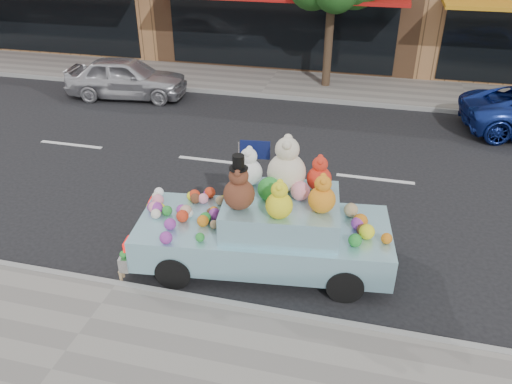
% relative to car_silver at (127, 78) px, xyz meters
% --- Properties ---
extents(ground, '(120.00, 120.00, 0.00)m').
position_rel_car_silver_xyz_m(ground, '(4.28, -3.94, -0.67)').
color(ground, black).
rests_on(ground, ground).
extents(near_sidewalk, '(60.00, 3.00, 0.12)m').
position_rel_car_silver_xyz_m(near_sidewalk, '(4.28, -10.44, -0.61)').
color(near_sidewalk, gray).
rests_on(near_sidewalk, ground).
extents(far_sidewalk, '(60.00, 3.00, 0.12)m').
position_rel_car_silver_xyz_m(far_sidewalk, '(4.28, 2.56, -0.61)').
color(far_sidewalk, gray).
rests_on(far_sidewalk, ground).
extents(near_kerb, '(60.00, 0.12, 0.13)m').
position_rel_car_silver_xyz_m(near_kerb, '(4.28, -8.94, -0.60)').
color(near_kerb, gray).
rests_on(near_kerb, ground).
extents(far_kerb, '(60.00, 0.12, 0.13)m').
position_rel_car_silver_xyz_m(far_kerb, '(4.28, 1.06, -0.60)').
color(far_kerb, gray).
rests_on(far_kerb, ground).
extents(car_silver, '(4.10, 2.07, 1.34)m').
position_rel_car_silver_xyz_m(car_silver, '(0.00, 0.00, 0.00)').
color(car_silver, silver).
rests_on(car_silver, ground).
extents(art_car, '(4.67, 2.29, 2.31)m').
position_rel_car_silver_xyz_m(art_car, '(6.50, -7.67, 0.15)').
color(art_car, black).
rests_on(art_car, ground).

